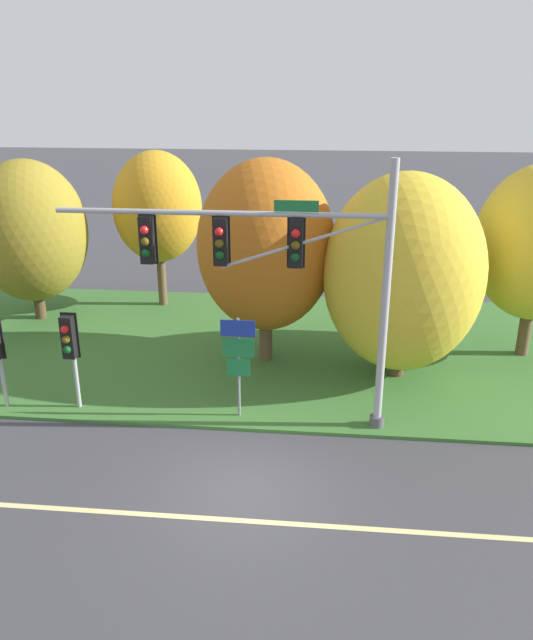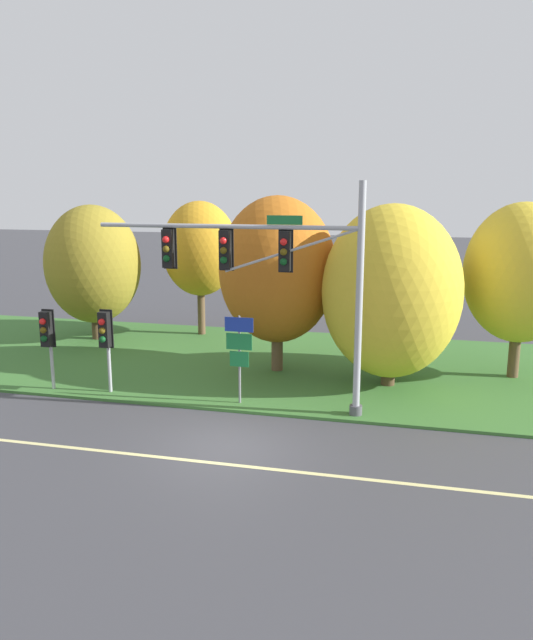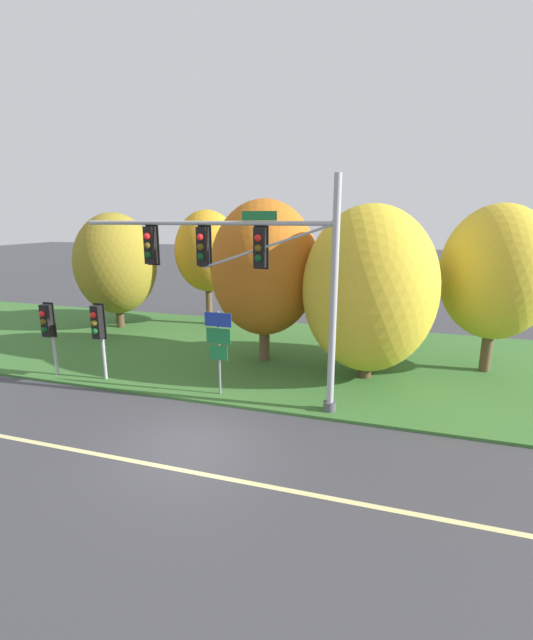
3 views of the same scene
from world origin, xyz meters
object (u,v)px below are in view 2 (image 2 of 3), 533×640
route_sign_post (239,347)px  tree_left_of_mast (200,249)px  tree_nearest_road (93,264)px  tree_mid_verge (391,292)px  pedestrian_signal_further_along (105,334)px  pedestrian_signal_near_kerb (47,333)px  traffic_signal_mast (274,269)px  tree_tall_centre (521,273)px  tree_behind_signpost (277,270)px

route_sign_post → tree_left_of_mast: 10.48m
tree_nearest_road → tree_mid_verge: size_ratio=0.97×
pedestrian_signal_further_along → tree_nearest_road: (-4.35, 7.17, 1.41)m
pedestrian_signal_near_kerb → pedestrian_signal_further_along: bearing=4.5°
pedestrian_signal_further_along → tree_mid_verge: bearing=19.4°
pedestrian_signal_further_along → route_sign_post: route_sign_post is taller
traffic_signal_mast → tree_mid_verge: traffic_signal_mast is taller
route_sign_post → tree_tall_centre: (9.19, 5.28, 2.01)m
traffic_signal_mast → pedestrian_signal_near_kerb: (-8.03, -0.11, -2.47)m
pedestrian_signal_further_along → tree_tall_centre: (13.90, 5.40, 1.82)m
tree_nearest_road → tree_tall_centre: bearing=-5.5°
pedestrian_signal_near_kerb → tree_tall_centre: size_ratio=0.44×
tree_left_of_mast → tree_tall_centre: (13.77, -3.89, -0.21)m
route_sign_post → tree_mid_verge: 5.83m
pedestrian_signal_further_along → tree_nearest_road: tree_nearest_road is taller
tree_tall_centre → traffic_signal_mast: bearing=-145.7°
pedestrian_signal_near_kerb → route_sign_post: size_ratio=0.98×
tree_behind_signpost → tree_mid_verge: (4.31, -0.86, -0.53)m
tree_nearest_road → tree_tall_centre: 18.34m
tree_behind_signpost → tree_tall_centre: size_ratio=1.03×
tree_nearest_road → tree_behind_signpost: 9.89m
tree_nearest_road → tree_left_of_mast: bearing=25.3°
pedestrian_signal_further_along → tree_tall_centre: bearing=21.2°
tree_left_of_mast → tree_mid_verge: bearing=-32.9°
pedestrian_signal_further_along → traffic_signal_mast: bearing=-0.6°
route_sign_post → tree_nearest_road: size_ratio=0.47×
route_sign_post → tree_nearest_road: (-9.06, 7.05, 1.60)m
tree_behind_signpost → tree_mid_verge: 4.42m
tree_nearest_road → tree_left_of_mast: tree_left_of_mast is taller
tree_behind_signpost → tree_nearest_road: bearing=162.3°
pedestrian_signal_near_kerb → tree_nearest_road: tree_nearest_road is taller
traffic_signal_mast → pedestrian_signal_near_kerb: size_ratio=3.00×
traffic_signal_mast → tree_left_of_mast: traffic_signal_mast is taller
traffic_signal_mast → tree_left_of_mast: size_ratio=1.35×
pedestrian_signal_near_kerb → route_sign_post: bearing=2.4°
tree_behind_signpost → tree_tall_centre: bearing=8.0°
pedestrian_signal_further_along → route_sign_post: (4.71, 0.12, -0.19)m
tree_nearest_road → tree_tall_centre: (18.25, -1.77, 0.41)m
tree_behind_signpost → route_sign_post: bearing=-95.0°
pedestrian_signal_near_kerb → tree_left_of_mast: tree_left_of_mast is taller
pedestrian_signal_further_along → tree_nearest_road: bearing=121.2°
pedestrian_signal_near_kerb → route_sign_post: route_sign_post is taller
traffic_signal_mast → tree_tall_centre: bearing=34.3°
pedestrian_signal_further_along → tree_behind_signpost: 6.80m
route_sign_post → tree_tall_centre: size_ratio=0.45×
pedestrian_signal_near_kerb → tree_left_of_mast: bearing=76.6°
tree_mid_verge → tree_tall_centre: (4.53, 2.10, 0.53)m
tree_left_of_mast → tree_nearest_road: bearing=-154.7°
pedestrian_signal_near_kerb → tree_behind_signpost: 8.60m
route_sign_post → tree_behind_signpost: bearing=85.0°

